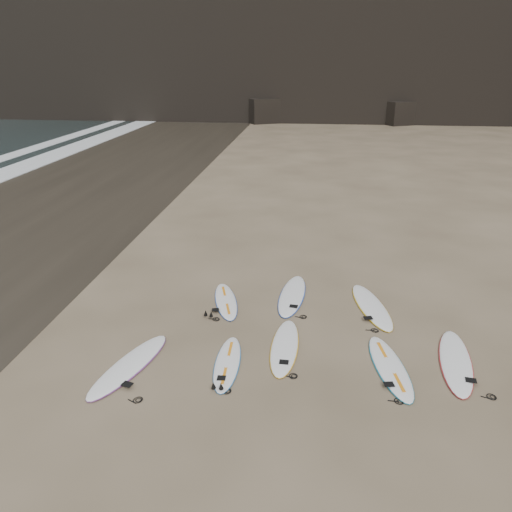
{
  "coord_description": "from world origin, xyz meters",
  "views": [
    {
      "loc": [
        -0.38,
        -9.81,
        6.42
      ],
      "look_at": [
        -1.77,
        2.48,
        1.5
      ],
      "focal_mm": 35.0,
      "sensor_mm": 36.0,
      "label": 1
    }
  ],
  "objects_px": {
    "surfboard_0": "(129,365)",
    "surfboard_2": "(285,346)",
    "surfboard_4": "(456,361)",
    "surfboard_7": "(372,306)",
    "surfboard_3": "(390,367)",
    "surfboard_1": "(227,363)",
    "surfboard_5": "(226,301)",
    "surfboard_6": "(292,295)"
  },
  "relations": [
    {
      "from": "surfboard_1",
      "to": "surfboard_6",
      "type": "bearing_deg",
      "value": 68.12
    },
    {
      "from": "surfboard_5",
      "to": "surfboard_6",
      "type": "height_order",
      "value": "surfboard_6"
    },
    {
      "from": "surfboard_0",
      "to": "surfboard_6",
      "type": "distance_m",
      "value": 5.24
    },
    {
      "from": "surfboard_0",
      "to": "surfboard_1",
      "type": "distance_m",
      "value": 2.19
    },
    {
      "from": "surfboard_1",
      "to": "surfboard_4",
      "type": "xyz_separation_m",
      "value": [
        5.12,
        0.64,
        0.01
      ]
    },
    {
      "from": "surfboard_4",
      "to": "surfboard_7",
      "type": "xyz_separation_m",
      "value": [
        -1.62,
        2.52,
        0.0
      ]
    },
    {
      "from": "surfboard_4",
      "to": "surfboard_6",
      "type": "xyz_separation_m",
      "value": [
        -3.83,
        2.96,
        -0.0
      ]
    },
    {
      "from": "surfboard_7",
      "to": "surfboard_0",
      "type": "bearing_deg",
      "value": -160.84
    },
    {
      "from": "surfboard_1",
      "to": "surfboard_5",
      "type": "height_order",
      "value": "surfboard_5"
    },
    {
      "from": "surfboard_0",
      "to": "surfboard_5",
      "type": "relative_size",
      "value": 1.19
    },
    {
      "from": "surfboard_3",
      "to": "surfboard_4",
      "type": "distance_m",
      "value": 1.55
    },
    {
      "from": "surfboard_5",
      "to": "surfboard_6",
      "type": "relative_size",
      "value": 0.84
    },
    {
      "from": "surfboard_1",
      "to": "surfboard_2",
      "type": "height_order",
      "value": "surfboard_2"
    },
    {
      "from": "surfboard_3",
      "to": "surfboard_7",
      "type": "relative_size",
      "value": 0.92
    },
    {
      "from": "surfboard_0",
      "to": "surfboard_7",
      "type": "xyz_separation_m",
      "value": [
        5.66,
        3.5,
        0.0
      ]
    },
    {
      "from": "surfboard_0",
      "to": "surfboard_1",
      "type": "height_order",
      "value": "surfboard_0"
    },
    {
      "from": "surfboard_6",
      "to": "surfboard_7",
      "type": "xyz_separation_m",
      "value": [
        2.21,
        -0.45,
        0.0
      ]
    },
    {
      "from": "surfboard_1",
      "to": "surfboard_2",
      "type": "distance_m",
      "value": 1.49
    },
    {
      "from": "surfboard_2",
      "to": "surfboard_4",
      "type": "relative_size",
      "value": 0.92
    },
    {
      "from": "surfboard_4",
      "to": "surfboard_5",
      "type": "distance_m",
      "value": 6.16
    },
    {
      "from": "surfboard_1",
      "to": "surfboard_3",
      "type": "relative_size",
      "value": 0.87
    },
    {
      "from": "surfboard_0",
      "to": "surfboard_4",
      "type": "height_order",
      "value": "same"
    },
    {
      "from": "surfboard_0",
      "to": "surfboard_4",
      "type": "distance_m",
      "value": 7.35
    },
    {
      "from": "surfboard_6",
      "to": "surfboard_7",
      "type": "relative_size",
      "value": 0.99
    },
    {
      "from": "surfboard_0",
      "to": "surfboard_2",
      "type": "height_order",
      "value": "surfboard_0"
    },
    {
      "from": "surfboard_0",
      "to": "surfboard_1",
      "type": "bearing_deg",
      "value": 25.7
    },
    {
      "from": "surfboard_0",
      "to": "surfboard_7",
      "type": "bearing_deg",
      "value": 48.34
    },
    {
      "from": "surfboard_0",
      "to": "surfboard_5",
      "type": "xyz_separation_m",
      "value": [
        1.61,
        3.39,
        -0.01
      ]
    },
    {
      "from": "surfboard_2",
      "to": "surfboard_3",
      "type": "relative_size",
      "value": 0.99
    },
    {
      "from": "surfboard_6",
      "to": "surfboard_5",
      "type": "bearing_deg",
      "value": -157.49
    },
    {
      "from": "surfboard_4",
      "to": "surfboard_0",
      "type": "bearing_deg",
      "value": -163.75
    },
    {
      "from": "surfboard_1",
      "to": "surfboard_5",
      "type": "distance_m",
      "value": 3.09
    },
    {
      "from": "surfboard_2",
      "to": "surfboard_7",
      "type": "distance_m",
      "value": 3.25
    },
    {
      "from": "surfboard_0",
      "to": "surfboard_4",
      "type": "relative_size",
      "value": 1.0
    },
    {
      "from": "surfboard_2",
      "to": "surfboard_3",
      "type": "xyz_separation_m",
      "value": [
        2.38,
        -0.57,
        0.0
      ]
    },
    {
      "from": "surfboard_7",
      "to": "surfboard_3",
      "type": "bearing_deg",
      "value": -100.34
    },
    {
      "from": "surfboard_4",
      "to": "surfboard_7",
      "type": "relative_size",
      "value": 0.99
    },
    {
      "from": "surfboard_3",
      "to": "surfboard_6",
      "type": "distance_m",
      "value": 4.08
    },
    {
      "from": "surfboard_4",
      "to": "surfboard_5",
      "type": "height_order",
      "value": "surfboard_4"
    },
    {
      "from": "surfboard_0",
      "to": "surfboard_3",
      "type": "height_order",
      "value": "surfboard_0"
    },
    {
      "from": "surfboard_1",
      "to": "surfboard_6",
      "type": "distance_m",
      "value": 3.83
    },
    {
      "from": "surfboard_0",
      "to": "surfboard_5",
      "type": "bearing_deg",
      "value": 81.24
    }
  ]
}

